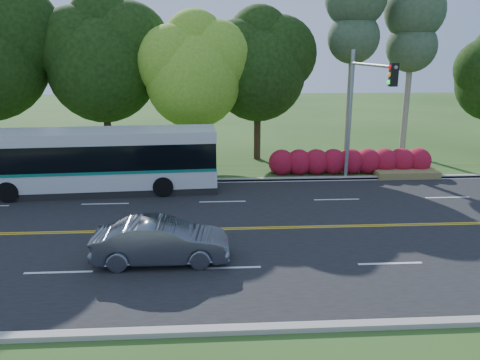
{
  "coord_description": "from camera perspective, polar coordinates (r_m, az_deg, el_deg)",
  "views": [
    {
      "loc": [
        -0.93,
        -17.62,
        6.99
      ],
      "look_at": [
        0.24,
        2.0,
        1.49
      ],
      "focal_mm": 35.0,
      "sensor_mm": 36.0,
      "label": 1
    }
  ],
  "objects": [
    {
      "name": "ground",
      "position": [
        18.98,
        -0.37,
        -5.99
      ],
      "size": [
        120.0,
        120.0,
        0.0
      ],
      "primitive_type": "plane",
      "color": "#254918",
      "rests_on": "ground"
    },
    {
      "name": "road",
      "position": [
        18.98,
        -0.37,
        -5.96
      ],
      "size": [
        60.0,
        14.0,
        0.02
      ],
      "primitive_type": "cube",
      "color": "black",
      "rests_on": "ground"
    },
    {
      "name": "curb_north",
      "position": [
        25.73,
        -1.22,
        0.03
      ],
      "size": [
        60.0,
        0.3,
        0.15
      ],
      "primitive_type": "cube",
      "color": "#A09A91",
      "rests_on": "ground"
    },
    {
      "name": "curb_south",
      "position": [
        12.58,
        1.46,
        -17.73
      ],
      "size": [
        60.0,
        0.3,
        0.15
      ],
      "primitive_type": "cube",
      "color": "#A09A91",
      "rests_on": "ground"
    },
    {
      "name": "grass_verge",
      "position": [
        27.53,
        -1.37,
        1.02
      ],
      "size": [
        60.0,
        4.0,
        0.1
      ],
      "primitive_type": "cube",
      "color": "#254918",
      "rests_on": "ground"
    },
    {
      "name": "lane_markings",
      "position": [
        18.97,
        -0.65,
        -5.93
      ],
      "size": [
        57.6,
        13.82,
        0.0
      ],
      "color": "gold",
      "rests_on": "road"
    },
    {
      "name": "tree_row",
      "position": [
        30.05,
        -11.9,
        14.81
      ],
      "size": [
        44.7,
        9.1,
        13.84
      ],
      "color": "#312515",
      "rests_on": "ground"
    },
    {
      "name": "bougainvillea_hedge",
      "position": [
        27.74,
        13.69,
        2.1
      ],
      "size": [
        9.5,
        2.25,
        1.5
      ],
      "color": "maroon",
      "rests_on": "ground"
    },
    {
      "name": "traffic_signal",
      "position": [
        24.3,
        14.6,
        9.66
      ],
      "size": [
        0.42,
        6.1,
        7.0
      ],
      "color": "#909298",
      "rests_on": "ground"
    },
    {
      "name": "transit_bus",
      "position": [
        24.44,
        -17.33,
        2.12
      ],
      "size": [
        12.19,
        3.34,
        3.16
      ],
      "rotation": [
        0.0,
        0.0,
        0.06
      ],
      "color": "silver",
      "rests_on": "road"
    },
    {
      "name": "sedan",
      "position": [
        16.08,
        -9.58,
        -7.37
      ],
      "size": [
        4.56,
        1.65,
        1.49
      ],
      "primitive_type": "imported",
      "rotation": [
        0.0,
        0.0,
        1.59
      ],
      "color": "#575C69",
      "rests_on": "road"
    }
  ]
}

